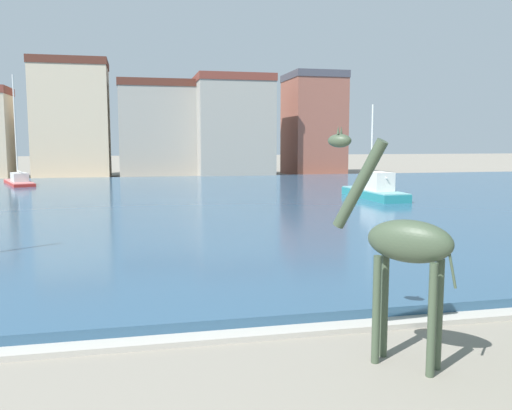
{
  "coord_description": "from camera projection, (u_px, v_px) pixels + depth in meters",
  "views": [
    {
      "loc": [
        -1.97,
        -0.88,
        3.98
      ],
      "look_at": [
        1.33,
        13.74,
        2.2
      ],
      "focal_mm": 37.97,
      "sensor_mm": 36.0,
      "label": 1
    }
  ],
  "objects": [
    {
      "name": "townhouse_corner_house",
      "position": [
        159.0,
        129.0,
        60.36
      ],
      "size": [
        8.71,
        6.27,
        10.56
      ],
      "color": "gray",
      "rests_on": "ground"
    },
    {
      "name": "harbor_water",
      "position": [
        168.0,
        203.0,
        33.36
      ],
      "size": [
        89.33,
        45.83,
        0.33
      ],
      "primitive_type": "cube",
      "color": "#2D5170",
      "rests_on": "ground"
    },
    {
      "name": "quay_edge_coping",
      "position": [
        238.0,
        336.0,
        10.94
      ],
      "size": [
        89.33,
        0.5,
        0.12
      ],
      "primitive_type": "cube",
      "color": "#ADA89E",
      "rests_on": "ground"
    },
    {
      "name": "giraffe_statue",
      "position": [
        402.0,
        245.0,
        9.44
      ],
      "size": [
        1.89,
        2.03,
        4.25
      ],
      "color": "#3D4C38",
      "rests_on": "ground"
    },
    {
      "name": "townhouse_end_terrace",
      "position": [
        233.0,
        127.0,
        59.3
      ],
      "size": [
        8.18,
        7.14,
        11.0
      ],
      "color": "gray",
      "rests_on": "ground"
    },
    {
      "name": "townhouse_wide_warehouse",
      "position": [
        313.0,
        124.0,
        64.03
      ],
      "size": [
        6.15,
        7.52,
        11.86
      ],
      "color": "#8E5142",
      "rests_on": "ground"
    },
    {
      "name": "townhouse_tall_gabled",
      "position": [
        72.0,
        119.0,
        58.57
      ],
      "size": [
        7.97,
        6.43,
        12.62
      ],
      "color": "#C6B293",
      "rests_on": "ground"
    },
    {
      "name": "sailboat_teal",
      "position": [
        371.0,
        193.0,
        34.99
      ],
      "size": [
        1.89,
        7.33,
        6.28
      ],
      "color": "teal",
      "rests_on": "ground"
    },
    {
      "name": "sailboat_red",
      "position": [
        18.0,
        182.0,
        45.93
      ],
      "size": [
        3.92,
        7.84,
        9.48
      ],
      "color": "red",
      "rests_on": "ground"
    }
  ]
}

